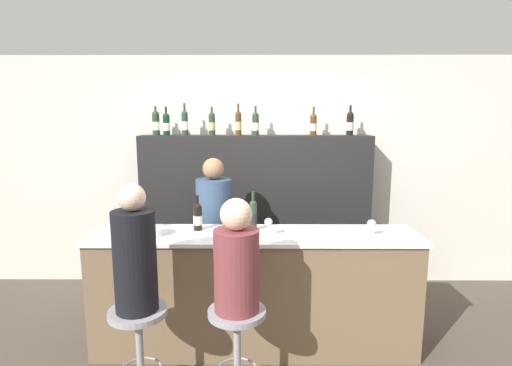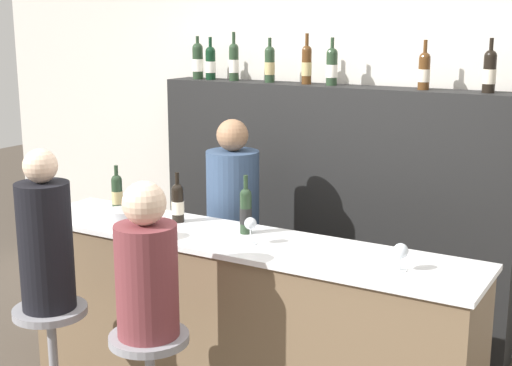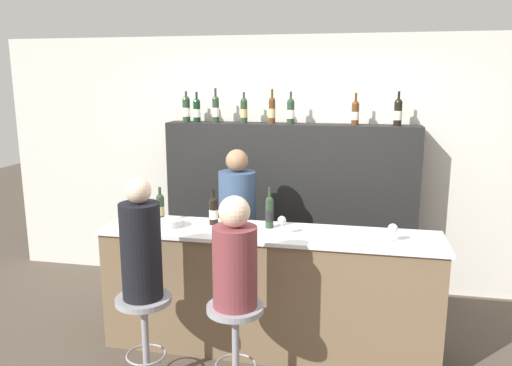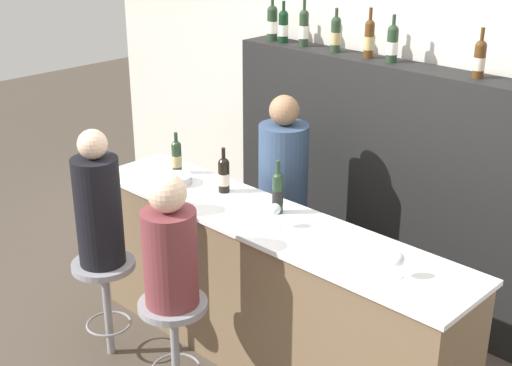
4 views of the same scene
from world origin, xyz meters
name	(u,v)px [view 2 (image 2 of 4)]	position (x,y,z in m)	size (l,w,h in m)	color
wall_back	(343,145)	(0.00, 1.68, 1.30)	(6.40, 0.05, 2.60)	beige
bar_counter	(239,323)	(0.00, 0.26, 0.50)	(2.67, 0.57, 1.00)	brown
back_bar_cabinet	(328,212)	(0.00, 1.45, 0.87)	(2.50, 0.28, 1.74)	black
wine_bottle_counter_0	(117,193)	(-0.94, 0.36, 1.12)	(0.07, 0.07, 0.29)	#233823
wine_bottle_counter_1	(178,202)	(-0.48, 0.36, 1.12)	(0.07, 0.07, 0.30)	black
wine_bottle_counter_2	(246,210)	(-0.01, 0.36, 1.13)	(0.07, 0.07, 0.33)	#233823
wine_bottle_backbar_0	(198,61)	(-1.07, 1.45, 1.87)	(0.08, 0.08, 0.31)	#233823
wine_bottle_backbar_1	(211,63)	(-0.96, 1.45, 1.86)	(0.07, 0.07, 0.30)	black
wine_bottle_backbar_2	(234,61)	(-0.76, 1.45, 1.87)	(0.07, 0.07, 0.34)	#233823
wine_bottle_backbar_3	(270,64)	(-0.47, 1.45, 1.86)	(0.07, 0.07, 0.30)	#233823
wine_bottle_backbar_4	(307,64)	(-0.18, 1.45, 1.87)	(0.07, 0.07, 0.34)	#4C2D14
wine_bottle_backbar_5	(332,66)	(0.00, 1.45, 1.86)	(0.08, 0.08, 0.31)	#233823
wine_bottle_backbar_6	(424,70)	(0.62, 1.45, 1.85)	(0.07, 0.07, 0.30)	#4C2D14
wine_bottle_backbar_7	(490,71)	(1.01, 1.45, 1.86)	(0.08, 0.08, 0.32)	black
wine_glass_0	(250,225)	(0.11, 0.21, 1.10)	(0.07, 0.07, 0.15)	silver
wine_glass_1	(401,252)	(0.93, 0.21, 1.09)	(0.07, 0.07, 0.13)	silver
metal_bowl	(122,214)	(-0.80, 0.24, 1.03)	(0.20, 0.20, 0.06)	#B7B7BC
bar_stool_left	(52,332)	(-0.78, -0.39, 0.53)	(0.39, 0.39, 0.67)	gray
guest_seated_left	(45,239)	(-0.78, -0.39, 1.05)	(0.28, 0.28, 0.86)	black
bar_stool_right	(150,361)	(-0.11, -0.39, 0.53)	(0.39, 0.39, 0.67)	gray
guest_seated_right	(147,269)	(-0.11, -0.39, 1.00)	(0.30, 0.30, 0.76)	brown
bartender	(233,248)	(-0.39, 0.84, 0.72)	(0.34, 0.34, 1.56)	#334766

